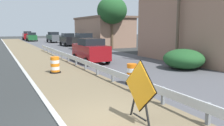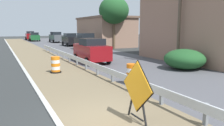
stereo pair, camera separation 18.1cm
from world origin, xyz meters
The scene contains 18 objects.
ground_plane centered at (0.00, 0.00, 0.00)m, with size 160.00×160.00×0.00m, color #2B2D2D.
median_dirt_strip centered at (0.84, 0.00, 0.00)m, with size 4.07×120.00×0.01m, color #706047.
guardrail_median centered at (2.64, 1.35, 0.52)m, with size 0.18×45.97×0.71m.
warning_sign_diamond centered at (1.01, -0.55, 1.06)m, with size 0.06×1.70×1.99m.
traffic_barrel_nearest centered at (3.33, 3.54, 0.50)m, with size 0.64×0.64×1.10m.
traffic_barrel_close centered at (0.49, 8.48, 0.49)m, with size 0.72×0.72×1.07m.
traffic_barrel_mid centered at (3.92, 12.98, 0.45)m, with size 0.70×0.70×1.01m.
car_lead_near_lane centered at (4.32, 11.67, 1.03)m, with size 2.17×4.52×2.06m.
car_trailing_near_lane centered at (7.83, 29.99, 1.04)m, with size 2.06×4.21×2.09m.
car_lead_far_lane centered at (4.27, 52.39, 1.07)m, with size 2.20×4.61×2.14m.
car_mid_far_lane centered at (7.71, 22.17, 1.13)m, with size 2.20×4.42×2.26m.
car_trailing_far_lane centered at (4.48, 46.85, 0.97)m, with size 2.16×4.62×1.94m.
car_distant_a centered at (7.82, 40.07, 1.07)m, with size 2.25×4.58×2.13m.
roadside_shop_near centered at (14.78, 8.08, 3.23)m, with size 8.81×11.59×6.44m.
roadside_shop_far centered at (13.08, 27.73, 2.36)m, with size 6.25×11.49×4.70m.
utility_pole_near centered at (10.16, 7.47, 4.15)m, with size 0.24×1.80×7.99m.
bush_roadside centered at (9.09, 5.62, 0.73)m, with size 2.93×2.93×1.45m, color #1E4C23.
tree_roadside centered at (11.88, 22.13, 5.32)m, with size 4.18×4.18×7.23m.
Camera 2 is at (-2.78, -6.30, 2.95)m, focal length 36.05 mm.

